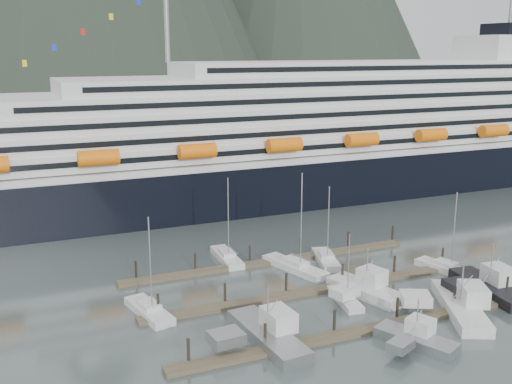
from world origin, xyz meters
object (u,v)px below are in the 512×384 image
sailboat_a (149,311)px  sailboat_e (227,258)px  trawler_d (488,286)px  trawler_c (459,305)px  sailboat_d (295,267)px  trawler_e (365,289)px  sailboat_c (345,299)px  trawler_a (267,334)px  sailboat_f (326,260)px  cruise_ship (337,141)px  sailboat_h (445,269)px  trawler_b (415,339)px

sailboat_a → sailboat_e: size_ratio=0.96×
trawler_d → sailboat_e: bearing=52.6°
sailboat_a → sailboat_e: sailboat_e is taller
trawler_c → sailboat_d: bearing=56.0°
sailboat_e → trawler_e: sailboat_e is taller
sailboat_c → sailboat_e: 23.24m
trawler_a → trawler_e: size_ratio=1.17×
trawler_a → trawler_d: bearing=-93.1°
sailboat_f → trawler_e: sailboat_f is taller
sailboat_d → trawler_a: (-13.43, -19.26, 0.51)m
sailboat_a → trawler_e: size_ratio=1.13×
sailboat_a → cruise_ship: bearing=-60.0°
cruise_ship → sailboat_h: size_ratio=16.04×
sailboat_e → trawler_a: size_ratio=1.00×
sailboat_d → trawler_b: (1.85, -26.74, 0.37)m
sailboat_d → trawler_a: size_ratio=1.12×
sailboat_h → cruise_ship: bearing=-28.6°
cruise_ship → sailboat_f: size_ratio=16.08×
sailboat_c → trawler_d: sailboat_c is taller
trawler_d → sailboat_c: bearing=80.8°
sailboat_h → trawler_b: 25.56m
sailboat_e → sailboat_f: 15.83m
trawler_d → trawler_e: (-16.14, 6.01, -0.04)m
cruise_ship → trawler_d: bearing=-101.2°
cruise_ship → sailboat_f: bearing=-122.4°
sailboat_f → trawler_d: (14.52, -19.68, 0.55)m
cruise_ship → trawler_b: (-30.96, -69.99, -11.22)m
trawler_e → sailboat_a: bearing=62.1°
sailboat_c → sailboat_h: 20.31m
cruise_ship → sailboat_a: bearing=-138.8°
trawler_b → trawler_d: size_ratio=0.73×
sailboat_d → sailboat_f: size_ratio=1.22×
trawler_d → trawler_e: size_ratio=1.12×
trawler_b → cruise_ship: bearing=-48.6°
sailboat_a → trawler_a: bearing=-150.5°
sailboat_h → trawler_c: 14.58m
trawler_a → trawler_c: (26.07, -2.40, 0.01)m
cruise_ship → trawler_c: 68.86m
cruise_ship → sailboat_a: 76.72m
sailboat_c → sailboat_d: size_ratio=0.63×
sailboat_f → trawler_e: (-1.62, -13.66, 0.51)m
trawler_d → trawler_e: bearing=75.2°
cruise_ship → sailboat_e: (-40.84, -34.95, -11.61)m
cruise_ship → sailboat_d: 55.51m
trawler_b → trawler_d: 20.52m
cruise_ship → trawler_c: size_ratio=13.73×
cruise_ship → sailboat_c: 65.93m
cruise_ship → sailboat_f: 51.15m
sailboat_a → sailboat_d: (24.21, 6.75, 0.01)m
trawler_b → sailboat_e: bearing=-9.0°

